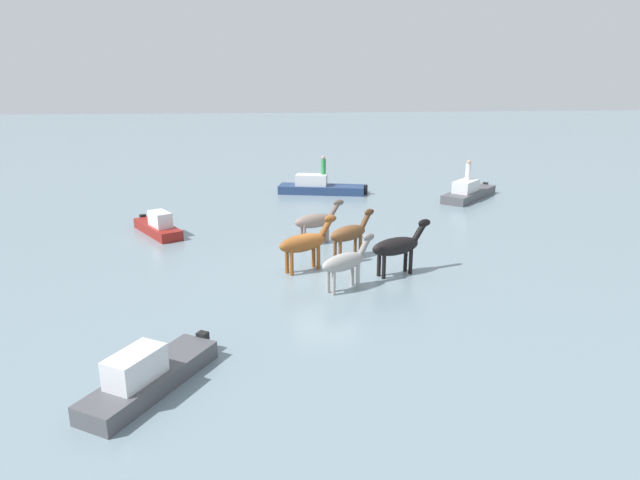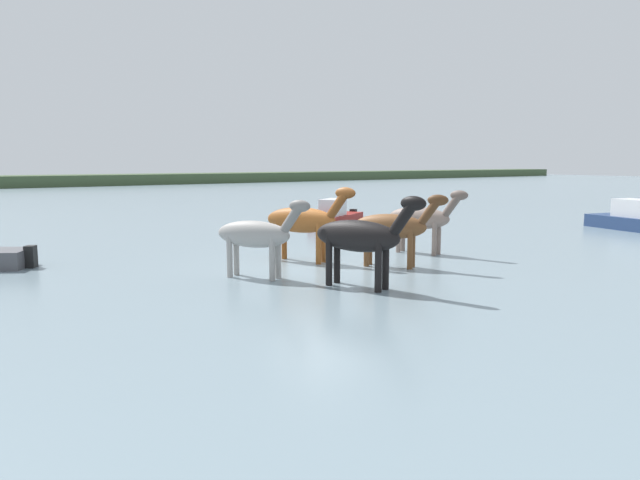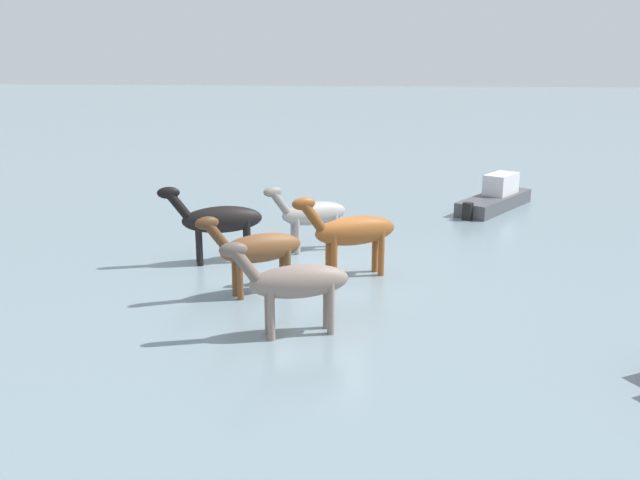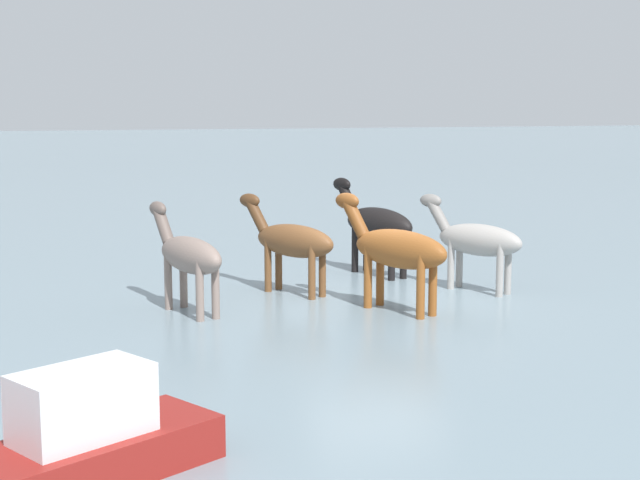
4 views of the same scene
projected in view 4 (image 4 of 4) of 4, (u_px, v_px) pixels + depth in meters
ground_plane at (376, 301)px, 17.72m from camera, size 199.19×199.19×0.00m
horse_lead at (396, 249)px, 16.78m from camera, size 1.64×2.50×2.05m
horse_pinto_flank at (291, 241)px, 18.29m from camera, size 1.68×2.23×1.90m
horse_dun_straggler at (188, 255)px, 16.62m from camera, size 1.24×2.41×1.90m
horse_rear_stallion at (476, 240)px, 18.54m from camera, size 1.60×2.22×1.86m
horse_mid_herd at (376, 224)px, 20.27m from camera, size 1.33×2.57×2.03m
boat_launch_far at (51, 463)px, 9.10m from camera, size 3.70×2.77×1.31m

